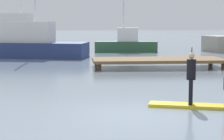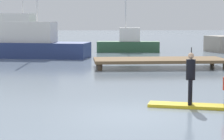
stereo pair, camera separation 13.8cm
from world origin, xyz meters
The scene contains 7 objects.
ground_plane centered at (0.00, 0.00, 0.00)m, with size 240.00×240.00×0.00m, color gray.
paddleboard_near centered at (2.18, 0.99, 0.05)m, with size 3.44×1.63×0.10m.
paddler_adult centered at (1.88, 1.09, 1.09)m, with size 0.38×0.52×1.89m.
fishing_boat_green_midground centered at (-5.94, 21.47, 1.02)m, with size 9.97×5.09×8.43m.
motor_boat_small_navy centered at (-9.15, 34.17, 1.33)m, with size 9.55×4.76×10.06m.
trawler_grey_distant centered at (2.65, 26.75, 0.79)m, with size 5.87×2.09×5.97m.
floating_dock centered at (3.07, 13.22, 0.46)m, with size 8.05×3.14×0.56m.
Camera 2 is at (-1.74, -12.75, 2.87)m, focal length 68.60 mm.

